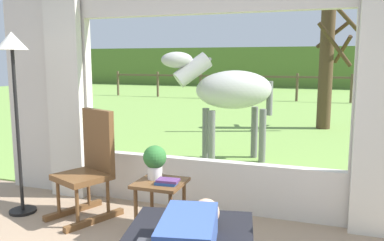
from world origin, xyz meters
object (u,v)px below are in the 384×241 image
at_px(pasture_tree, 327,65).
at_px(horse, 229,91).
at_px(rocking_chair, 90,165).
at_px(potted_plant, 155,160).
at_px(floor_lamp_left, 13,68).
at_px(side_table, 160,191).
at_px(book_stack, 167,182).

bearing_deg(pasture_tree, horse, -110.25).
height_order(rocking_chair, potted_plant, rocking_chair).
height_order(floor_lamp_left, horse, floor_lamp_left).
distance_m(side_table, horse, 2.89).
bearing_deg(rocking_chair, book_stack, 8.29).
xyz_separation_m(side_table, book_stack, (0.09, -0.06, 0.12)).
relative_size(side_table, book_stack, 2.44).
height_order(side_table, potted_plant, potted_plant).
bearing_deg(potted_plant, pasture_tree, 77.66).
bearing_deg(floor_lamp_left, potted_plant, 1.48).
relative_size(book_stack, pasture_tree, 0.07).
distance_m(rocking_chair, floor_lamp_left, 1.26).
bearing_deg(horse, side_table, 147.30).
height_order(floor_lamp_left, pasture_tree, pasture_tree).
distance_m(potted_plant, book_stack, 0.26).
bearing_deg(book_stack, horse, 92.80).
height_order(side_table, pasture_tree, pasture_tree).
relative_size(rocking_chair, pasture_tree, 0.35).
bearing_deg(potted_plant, book_stack, -34.53).
distance_m(side_table, pasture_tree, 6.78).
bearing_deg(pasture_tree, book_stack, -100.68).
bearing_deg(floor_lamp_left, side_table, -0.69).
height_order(book_stack, floor_lamp_left, floor_lamp_left).
relative_size(side_table, horse, 0.30).
relative_size(side_table, floor_lamp_left, 0.27).
distance_m(floor_lamp_left, pasture_tree, 7.18).
relative_size(potted_plant, pasture_tree, 0.10).
bearing_deg(rocking_chair, horse, 95.44).
bearing_deg(side_table, floor_lamp_left, 179.31).
height_order(side_table, book_stack, book_stack).
bearing_deg(potted_plant, side_table, -36.87).
bearing_deg(side_table, horse, 90.96).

